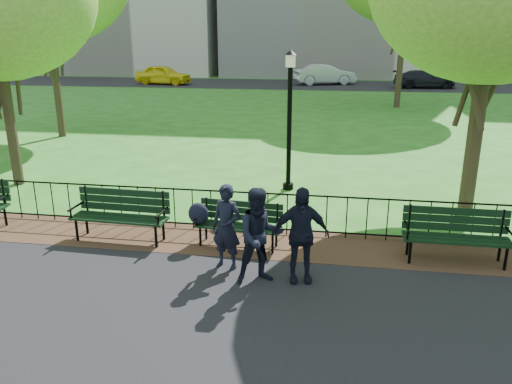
% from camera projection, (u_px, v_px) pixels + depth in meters
% --- Properties ---
extents(ground, '(120.00, 120.00, 0.00)m').
position_uv_depth(ground, '(240.00, 277.00, 8.54)').
color(ground, '#295F19').
extents(dirt_strip, '(60.00, 1.60, 0.01)m').
position_uv_depth(dirt_strip, '(254.00, 242.00, 9.95)').
color(dirt_strip, '#392717').
rests_on(dirt_strip, ground).
extents(far_street, '(70.00, 9.00, 0.01)m').
position_uv_depth(far_street, '(320.00, 85.00, 41.49)').
color(far_street, black).
rests_on(far_street, ground).
extents(iron_fence, '(24.06, 0.06, 1.00)m').
position_uv_depth(iron_fence, '(258.00, 211.00, 10.28)').
color(iron_fence, black).
rests_on(iron_fence, ground).
extents(park_bench_main, '(1.84, 0.66, 0.94)m').
position_uv_depth(park_bench_main, '(221.00, 217.00, 9.68)').
color(park_bench_main, black).
rests_on(park_bench_main, ground).
extents(park_bench_left_a, '(1.95, 0.67, 1.10)m').
position_uv_depth(park_bench_left_a, '(121.00, 210.00, 9.95)').
color(park_bench_left_a, black).
rests_on(park_bench_left_a, ground).
extents(park_bench_right_a, '(1.87, 0.60, 1.06)m').
position_uv_depth(park_bench_right_a, '(456.00, 230.00, 8.98)').
color(park_bench_right_a, black).
rests_on(park_bench_right_a, ground).
extents(lamppost, '(0.32, 0.32, 3.61)m').
position_uv_depth(lamppost, '(289.00, 116.00, 12.82)').
color(lamppost, black).
rests_on(lamppost, ground).
extents(person_left, '(0.64, 0.51, 1.52)m').
position_uv_depth(person_left, '(227.00, 227.00, 8.65)').
color(person_left, black).
rests_on(person_left, asphalt_path).
extents(person_mid, '(0.89, 0.68, 1.62)m').
position_uv_depth(person_mid, '(260.00, 236.00, 8.14)').
color(person_mid, black).
rests_on(person_mid, asphalt_path).
extents(person_right, '(1.02, 0.57, 1.63)m').
position_uv_depth(person_right, '(300.00, 235.00, 8.17)').
color(person_right, black).
rests_on(person_right, asphalt_path).
extents(taxi, '(4.84, 2.44, 1.58)m').
position_uv_depth(taxi, '(163.00, 75.00, 41.57)').
color(taxi, yellow).
rests_on(taxi, far_street).
extents(sedan_silver, '(5.34, 3.43, 1.66)m').
position_uv_depth(sedan_silver, '(324.00, 74.00, 41.36)').
color(sedan_silver, '#B7BABF').
rests_on(sedan_silver, far_street).
extents(sedan_dark, '(4.84, 2.45, 1.35)m').
position_uv_depth(sedan_dark, '(424.00, 79.00, 38.69)').
color(sedan_dark, black).
rests_on(sedan_dark, far_street).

